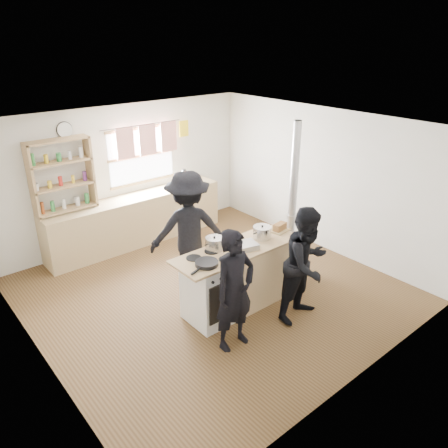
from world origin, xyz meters
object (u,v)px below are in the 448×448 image
(roast_tray, at_px, (245,246))
(person_far, at_px, (188,229))
(flue_heater, at_px, (290,239))
(person_near_right, at_px, (306,264))
(skillet_greens, at_px, (207,263))
(bread_board, at_px, (280,228))
(person_near_left, at_px, (235,291))
(stockpot_counter, at_px, (262,232))
(thermos, at_px, (184,177))
(stockpot_stove, at_px, (214,244))
(cooking_island, at_px, (243,275))

(roast_tray, height_order, person_far, person_far)
(flue_heater, height_order, person_far, flue_heater)
(person_near_right, relative_size, person_far, 0.89)
(skillet_greens, height_order, bread_board, bread_board)
(person_near_left, bearing_deg, bread_board, 23.27)
(roast_tray, xyz_separation_m, stockpot_counter, (0.40, 0.09, 0.05))
(bread_board, height_order, person_near_left, person_near_left)
(thermos, relative_size, flue_heater, 0.11)
(stockpot_stove, relative_size, stockpot_counter, 0.94)
(cooking_island, distance_m, person_far, 1.10)
(cooking_island, bearing_deg, thermos, 71.05)
(cooking_island, height_order, person_near_left, person_near_left)
(thermos, bearing_deg, person_near_right, -98.23)
(thermos, height_order, stockpot_stove, thermos)
(stockpot_counter, relative_size, person_far, 0.15)
(stockpot_stove, height_order, person_near_right, person_near_right)
(cooking_island, distance_m, roast_tray, 0.51)
(stockpot_stove, xyz_separation_m, person_near_right, (0.82, -0.92, -0.22))
(bread_board, relative_size, flue_heater, 0.12)
(thermos, height_order, roast_tray, thermos)
(skillet_greens, relative_size, stockpot_stove, 1.49)
(cooking_island, height_order, stockpot_stove, stockpot_stove)
(person_near_left, distance_m, person_near_right, 1.15)
(roast_tray, relative_size, bread_board, 1.20)
(roast_tray, bearing_deg, stockpot_counter, 12.14)
(flue_heater, relative_size, person_near_right, 1.56)
(stockpot_stove, bearing_deg, flue_heater, -2.47)
(skillet_greens, relative_size, stockpot_counter, 1.41)
(bread_board, relative_size, person_near_left, 0.20)
(skillet_greens, distance_m, person_far, 1.18)
(stockpot_stove, distance_m, flue_heater, 1.51)
(skillet_greens, height_order, person_far, person_far)
(person_near_right, height_order, person_far, person_far)
(stockpot_counter, distance_m, person_near_left, 1.25)
(roast_tray, distance_m, person_near_left, 0.87)
(person_near_right, bearing_deg, flue_heater, 48.22)
(bread_board, xyz_separation_m, person_near_left, (-1.43, -0.63, -0.19))
(thermos, relative_size, stockpot_counter, 1.07)
(stockpot_stove, distance_m, person_near_right, 1.26)
(thermos, relative_size, stockpot_stove, 1.13)
(cooking_island, height_order, roast_tray, roast_tray)
(roast_tray, height_order, stockpot_counter, stockpot_counter)
(cooking_island, xyz_separation_m, stockpot_stove, (-0.38, 0.17, 0.55))
(thermos, xyz_separation_m, cooking_island, (-0.95, -2.77, -0.58))
(bread_board, bearing_deg, cooking_island, -178.09)
(thermos, relative_size, roast_tray, 0.77)
(thermos, bearing_deg, skillet_greens, -120.29)
(stockpot_stove, bearing_deg, person_far, 79.93)
(bread_board, bearing_deg, roast_tray, -173.02)
(skillet_greens, bearing_deg, person_near_left, -86.79)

